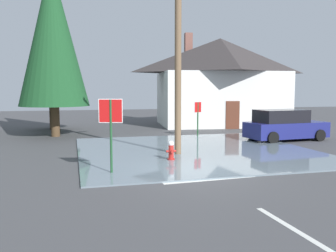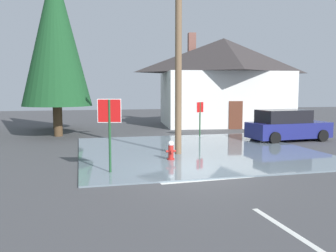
{
  "view_description": "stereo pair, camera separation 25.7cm",
  "coord_description": "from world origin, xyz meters",
  "px_view_note": "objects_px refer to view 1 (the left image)",
  "views": [
    {
      "loc": [
        -4.13,
        -11.35,
        2.77
      ],
      "look_at": [
        -0.45,
        2.47,
        1.34
      ],
      "focal_mm": 38.36,
      "sensor_mm": 36.0,
      "label": 1
    },
    {
      "loc": [
        -3.88,
        -11.41,
        2.77
      ],
      "look_at": [
        -0.45,
        2.47,
        1.34
      ],
      "focal_mm": 38.36,
      "sensor_mm": 36.0,
      "label": 2
    }
  ],
  "objects_px": {
    "stop_sign_near": "(111,120)",
    "stop_sign_far": "(198,112)",
    "parked_car": "(285,126)",
    "utility_pole": "(178,58)",
    "pine_tree_far_center": "(51,52)",
    "pine_tree_mid_left": "(53,35)",
    "fire_hydrant": "(171,151)",
    "house": "(220,80)"
  },
  "relations": [
    {
      "from": "utility_pole",
      "to": "pine_tree_mid_left",
      "type": "bearing_deg",
      "value": 124.34
    },
    {
      "from": "fire_hydrant",
      "to": "parked_car",
      "type": "xyz_separation_m",
      "value": [
        7.62,
        4.0,
        0.42
      ]
    },
    {
      "from": "stop_sign_near",
      "to": "stop_sign_far",
      "type": "relative_size",
      "value": 1.19
    },
    {
      "from": "stop_sign_near",
      "to": "stop_sign_far",
      "type": "xyz_separation_m",
      "value": [
        6.0,
        8.34,
        -0.33
      ]
    },
    {
      "from": "pine_tree_mid_left",
      "to": "stop_sign_near",
      "type": "bearing_deg",
      "value": -78.22
    },
    {
      "from": "fire_hydrant",
      "to": "stop_sign_far",
      "type": "bearing_deg",
      "value": 62.47
    },
    {
      "from": "utility_pole",
      "to": "stop_sign_near",
      "type": "bearing_deg",
      "value": -137.97
    },
    {
      "from": "utility_pole",
      "to": "parked_car",
      "type": "xyz_separation_m",
      "value": [
        6.99,
        2.8,
        -3.3
      ]
    },
    {
      "from": "fire_hydrant",
      "to": "utility_pole",
      "type": "bearing_deg",
      "value": 62.27
    },
    {
      "from": "parked_car",
      "to": "utility_pole",
      "type": "bearing_deg",
      "value": -158.14
    },
    {
      "from": "utility_pole",
      "to": "pine_tree_far_center",
      "type": "height_order",
      "value": "pine_tree_far_center"
    },
    {
      "from": "stop_sign_far",
      "to": "pine_tree_mid_left",
      "type": "bearing_deg",
      "value": 164.41
    },
    {
      "from": "stop_sign_near",
      "to": "pine_tree_far_center",
      "type": "distance_m",
      "value": 15.45
    },
    {
      "from": "parked_car",
      "to": "pine_tree_mid_left",
      "type": "distance_m",
      "value": 14.29
    },
    {
      "from": "fire_hydrant",
      "to": "pine_tree_far_center",
      "type": "distance_m",
      "value": 14.99
    },
    {
      "from": "stop_sign_far",
      "to": "stop_sign_near",
      "type": "bearing_deg",
      "value": -125.72
    },
    {
      "from": "parked_car",
      "to": "pine_tree_mid_left",
      "type": "relative_size",
      "value": 0.45
    },
    {
      "from": "stop_sign_near",
      "to": "stop_sign_far",
      "type": "height_order",
      "value": "stop_sign_near"
    },
    {
      "from": "fire_hydrant",
      "to": "parked_car",
      "type": "bearing_deg",
      "value": 27.69
    },
    {
      "from": "utility_pole",
      "to": "pine_tree_mid_left",
      "type": "relative_size",
      "value": 0.77
    },
    {
      "from": "stop_sign_near",
      "to": "pine_tree_mid_left",
      "type": "distance_m",
      "value": 11.65
    },
    {
      "from": "stop_sign_near",
      "to": "fire_hydrant",
      "type": "xyz_separation_m",
      "value": [
        2.5,
        1.62,
        -1.4
      ]
    },
    {
      "from": "stop_sign_far",
      "to": "parked_car",
      "type": "relative_size",
      "value": 0.45
    },
    {
      "from": "stop_sign_near",
      "to": "house",
      "type": "xyz_separation_m",
      "value": [
        10.24,
        15.05,
        1.77
      ]
    },
    {
      "from": "pine_tree_far_center",
      "to": "parked_car",
      "type": "bearing_deg",
      "value": -35.91
    },
    {
      "from": "fire_hydrant",
      "to": "stop_sign_far",
      "type": "distance_m",
      "value": 7.65
    },
    {
      "from": "pine_tree_mid_left",
      "to": "pine_tree_far_center",
      "type": "distance_m",
      "value": 4.22
    },
    {
      "from": "stop_sign_near",
      "to": "pine_tree_mid_left",
      "type": "bearing_deg",
      "value": 101.78
    },
    {
      "from": "utility_pole",
      "to": "pine_tree_mid_left",
      "type": "xyz_separation_m",
      "value": [
        -5.34,
        7.82,
        1.9
      ]
    },
    {
      "from": "pine_tree_far_center",
      "to": "house",
      "type": "bearing_deg",
      "value": 1.13
    },
    {
      "from": "stop_sign_near",
      "to": "pine_tree_far_center",
      "type": "bearing_deg",
      "value": 99.83
    },
    {
      "from": "utility_pole",
      "to": "pine_tree_mid_left",
      "type": "distance_m",
      "value": 9.66
    },
    {
      "from": "pine_tree_mid_left",
      "to": "utility_pole",
      "type": "bearing_deg",
      "value": -55.66
    },
    {
      "from": "fire_hydrant",
      "to": "house",
      "type": "xyz_separation_m",
      "value": [
        7.74,
        13.43,
        3.16
      ]
    },
    {
      "from": "parked_car",
      "to": "pine_tree_far_center",
      "type": "bearing_deg",
      "value": 144.09
    },
    {
      "from": "parked_car",
      "to": "pine_tree_mid_left",
      "type": "xyz_separation_m",
      "value": [
        -12.33,
        5.02,
        5.19
      ]
    },
    {
      "from": "fire_hydrant",
      "to": "pine_tree_mid_left",
      "type": "bearing_deg",
      "value": 117.62
    },
    {
      "from": "stop_sign_near",
      "to": "utility_pole",
      "type": "relative_size",
      "value": 0.32
    },
    {
      "from": "stop_sign_far",
      "to": "fire_hydrant",
      "type": "bearing_deg",
      "value": -117.53
    },
    {
      "from": "house",
      "to": "pine_tree_far_center",
      "type": "distance_m",
      "value": 12.94
    },
    {
      "from": "fire_hydrant",
      "to": "stop_sign_far",
      "type": "relative_size",
      "value": 0.38
    },
    {
      "from": "stop_sign_far",
      "to": "pine_tree_far_center",
      "type": "bearing_deg",
      "value": 142.99
    }
  ]
}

